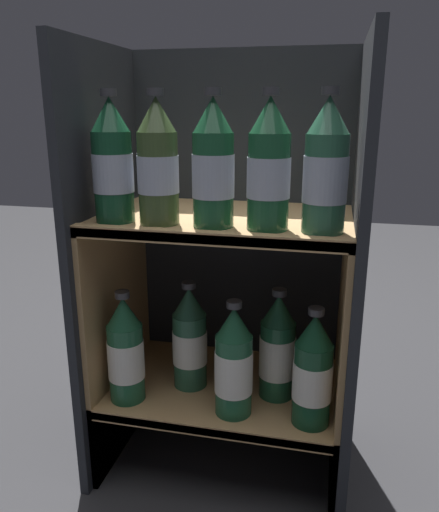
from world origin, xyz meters
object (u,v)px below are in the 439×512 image
object	(u,v)px
bottle_upper_front_3	(269,168)
bottle_lower_back_1	(277,349)
bottle_upper_front_4	(326,170)
bottle_lower_front_0	(126,352)
bottle_lower_back_0	(190,340)
bottle_upper_front_0	(113,164)
bottle_lower_front_2	(313,373)
bottle_lower_front_1	(234,364)
bottle_upper_front_1	(158,165)
bottle_upper_front_2	(214,167)

from	to	relation	value
bottle_upper_front_3	bottle_lower_back_1	distance (m)	0.42
bottle_upper_front_4	bottle_lower_front_0	size ratio (longest dim) A/B	1.00
bottle_lower_front_0	bottle_lower_back_0	xyz separation A→B (m)	(0.12, 0.09, 0.00)
bottle_lower_front_0	bottle_lower_back_1	xyz separation A→B (m)	(0.33, 0.09, -0.00)
bottle_upper_front_0	bottle_lower_back_1	world-z (taller)	bottle_upper_front_0
bottle_lower_front_0	bottle_lower_front_2	size ratio (longest dim) A/B	1.00
bottle_lower_front_0	bottle_lower_front_1	world-z (taller)	same
bottle_lower_front_1	bottle_lower_front_2	world-z (taller)	same
bottle_upper_front_1	bottle_lower_front_2	bearing A→B (deg)	0.00
bottle_upper_front_1	bottle_lower_front_1	xyz separation A→B (m)	(0.15, 0.00, -0.41)
bottle_upper_front_1	bottle_upper_front_2	xyz separation A→B (m)	(0.11, 0.00, -0.00)
bottle_lower_front_0	bottle_upper_front_0	bearing A→B (deg)	-180.00
bottle_lower_front_1	bottle_lower_back_0	distance (m)	0.15
bottle_upper_front_1	bottle_upper_front_2	bearing A→B (deg)	0.00
bottle_lower_front_1	bottle_upper_front_2	bearing A→B (deg)	180.00
bottle_lower_front_2	bottle_upper_front_4	bearing A→B (deg)	0.00
bottle_upper_front_0	bottle_upper_front_1	size ratio (longest dim) A/B	1.00
bottle_lower_front_1	bottle_lower_back_0	bearing A→B (deg)	143.94
bottle_upper_front_3	bottle_lower_back_1	xyz separation A→B (m)	(0.02, 0.09, -0.41)
bottle_upper_front_2	bottle_lower_front_2	xyz separation A→B (m)	(0.21, 0.00, -0.41)
bottle_upper_front_0	bottle_lower_front_1	world-z (taller)	bottle_upper_front_0
bottle_upper_front_3	bottle_upper_front_4	size ratio (longest dim) A/B	1.00
bottle_upper_front_3	bottle_lower_back_0	distance (m)	0.46
bottle_upper_front_1	bottle_lower_back_0	xyz separation A→B (m)	(0.03, 0.09, -0.41)
bottle_upper_front_0	bottle_lower_front_2	size ratio (longest dim) A/B	1.00
bottle_lower_front_0	bottle_lower_front_1	bearing A→B (deg)	0.00
bottle_upper_front_2	bottle_lower_back_0	bearing A→B (deg)	132.28
bottle_lower_back_0	bottle_lower_back_1	size ratio (longest dim) A/B	1.00
bottle_upper_front_0	bottle_upper_front_2	bearing A→B (deg)	0.00
bottle_upper_front_3	bottle_lower_front_2	xyz separation A→B (m)	(0.10, 0.00, -0.41)
bottle_upper_front_1	bottle_upper_front_4	xyz separation A→B (m)	(0.32, 0.00, -0.00)
bottle_lower_front_0	bottle_upper_front_3	bearing A→B (deg)	-0.00
bottle_upper_front_0	bottle_upper_front_4	size ratio (longest dim) A/B	1.00
bottle_upper_front_0	bottle_lower_front_0	bearing A→B (deg)	0.00
bottle_upper_front_4	bottle_upper_front_1	bearing A→B (deg)	180.00
bottle_upper_front_3	bottle_lower_front_0	bearing A→B (deg)	180.00
bottle_upper_front_4	bottle_lower_front_2	distance (m)	0.41
bottle_lower_back_0	bottle_lower_back_1	xyz separation A→B (m)	(0.20, 0.00, -0.00)
bottle_upper_front_1	bottle_upper_front_2	distance (m)	0.11
bottle_upper_front_4	bottle_lower_front_1	size ratio (longest dim) A/B	1.00
bottle_upper_front_2	bottle_lower_front_1	distance (m)	0.41
bottle_upper_front_0	bottle_upper_front_2	xyz separation A→B (m)	(0.21, 0.00, -0.00)
bottle_upper_front_0	bottle_lower_back_1	size ratio (longest dim) A/B	1.00
bottle_upper_front_1	bottle_upper_front_3	size ratio (longest dim) A/B	1.00
bottle_upper_front_2	bottle_lower_back_1	bearing A→B (deg)	35.76
bottle_lower_back_1	bottle_lower_front_0	bearing A→B (deg)	-164.76
bottle_lower_front_0	bottle_upper_front_1	bearing A→B (deg)	0.00
bottle_upper_front_1	bottle_lower_front_0	xyz separation A→B (m)	(-0.09, 0.00, -0.41)
bottle_upper_front_0	bottle_lower_back_1	xyz separation A→B (m)	(0.33, 0.09, -0.41)
bottle_upper_front_1	bottle_lower_front_1	size ratio (longest dim) A/B	1.00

